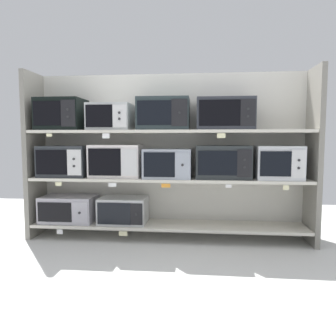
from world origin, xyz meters
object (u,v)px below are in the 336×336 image
at_px(microwave_2, 65,161).
at_px(microwave_10, 225,114).
at_px(microwave_4, 168,163).
at_px(microwave_8, 111,117).
at_px(microwave_1, 123,210).
at_px(microwave_9, 164,114).
at_px(microwave_0, 69,209).
at_px(microwave_3, 116,161).
at_px(microwave_6, 278,162).
at_px(microwave_7, 62,115).
at_px(microwave_5, 223,162).

xyz_separation_m(microwave_2, microwave_10, (1.69, -0.00, 0.48)).
bearing_deg(microwave_4, microwave_8, -180.00).
relative_size(microwave_1, microwave_4, 1.02).
relative_size(microwave_4, microwave_9, 0.93).
bearing_deg(microwave_10, microwave_4, -180.00).
distance_m(microwave_2, microwave_9, 1.17).
relative_size(microwave_2, microwave_4, 1.05).
distance_m(microwave_1, microwave_10, 1.46).
bearing_deg(microwave_8, microwave_9, 0.03).
relative_size(microwave_1, microwave_10, 0.88).
relative_size(microwave_0, microwave_3, 1.07).
bearing_deg(microwave_1, microwave_2, 179.98).
height_order(microwave_6, microwave_7, microwave_7).
distance_m(microwave_0, microwave_8, 1.09).
bearing_deg(microwave_3, microwave_0, 179.97).
relative_size(microwave_4, microwave_5, 0.88).
height_order(microwave_6, microwave_10, microwave_10).
distance_m(microwave_0, microwave_3, 0.75).
distance_m(microwave_0, microwave_9, 1.45).
bearing_deg(microwave_4, microwave_3, 180.00).
xyz_separation_m(microwave_3, microwave_10, (1.12, 0.00, 0.48)).
relative_size(microwave_1, microwave_7, 1.06).
height_order(microwave_4, microwave_6, microwave_6).
bearing_deg(microwave_7, microwave_8, -0.03).
relative_size(microwave_1, microwave_5, 0.90).
bearing_deg(microwave_2, microwave_1, -0.02).
distance_m(microwave_2, microwave_6, 2.22).
distance_m(microwave_7, microwave_9, 1.09).
height_order(microwave_2, microwave_6, microwave_6).
relative_size(microwave_0, microwave_1, 1.15).
relative_size(microwave_1, microwave_6, 1.11).
height_order(microwave_0, microwave_2, microwave_2).
distance_m(microwave_2, microwave_10, 1.75).
relative_size(microwave_9, microwave_10, 0.93).
xyz_separation_m(microwave_1, microwave_5, (1.04, 0.00, 0.52)).
bearing_deg(microwave_1, microwave_5, 0.02).
relative_size(microwave_8, microwave_9, 0.84).
height_order(microwave_2, microwave_7, microwave_7).
height_order(microwave_2, microwave_10, microwave_10).
bearing_deg(microwave_2, microwave_6, 0.01).
xyz_separation_m(microwave_5, microwave_6, (0.54, -0.00, -0.00)).
xyz_separation_m(microwave_0, microwave_3, (0.53, -0.00, 0.52)).
bearing_deg(microwave_7, microwave_5, 0.00).
relative_size(microwave_4, microwave_10, 0.86).
xyz_separation_m(microwave_6, microwave_8, (-1.71, -0.00, 0.46)).
bearing_deg(microwave_2, microwave_10, -0.00).
bearing_deg(microwave_7, microwave_9, 0.00).
bearing_deg(microwave_8, microwave_1, -0.01).
bearing_deg(microwave_1, microwave_8, 179.99).
relative_size(microwave_5, microwave_9, 1.05).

